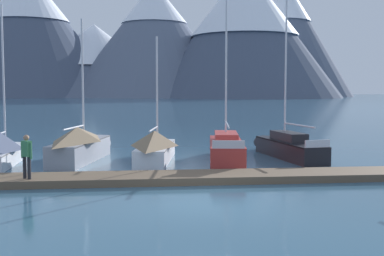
{
  "coord_description": "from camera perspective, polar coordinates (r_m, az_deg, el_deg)",
  "views": [
    {
      "loc": [
        -1.31,
        -15.67,
        3.71
      ],
      "look_at": [
        0.0,
        6.0,
        2.0
      ],
      "focal_mm": 45.95,
      "sensor_mm": 36.0,
      "label": 1
    }
  ],
  "objects": [
    {
      "name": "ground_plane",
      "position": [
        16.16,
        1.3,
        -8.77
      ],
      "size": [
        700.0,
        700.0,
        0.0
      ],
      "primitive_type": "plane",
      "color": "#335B75"
    },
    {
      "name": "mountain_east_summit",
      "position": [
        231.27,
        6.15,
        11.46
      ],
      "size": [
        88.46,
        88.46,
        59.69
      ],
      "color": "#424C60",
      "rests_on": "ground"
    },
    {
      "name": "sailboat_nearest_berth",
      "position": [
        26.1,
        -21.24,
        -2.17
      ],
      "size": [
        2.05,
        7.0,
        7.95
      ],
      "color": "silver",
      "rests_on": "ground"
    },
    {
      "name": "sailboat_mid_dock_port",
      "position": [
        25.58,
        -4.21,
        -2.09
      ],
      "size": [
        2.25,
        6.81,
        6.47
      ],
      "color": "white",
      "rests_on": "ground"
    },
    {
      "name": "mountain_west_summit",
      "position": [
        262.21,
        -18.38,
        10.61
      ],
      "size": [
        94.29,
        94.29,
        62.71
      ],
      "color": "#424C60",
      "rests_on": "ground"
    },
    {
      "name": "mountain_central_massif",
      "position": [
        262.1,
        -11.29,
        8.01
      ],
      "size": [
        95.62,
        95.62,
        37.43
      ],
      "color": "#4C566B",
      "rests_on": "ground"
    },
    {
      "name": "sailboat_mid_dock_starboard",
      "position": [
        25.56,
        3.93,
        -2.36
      ],
      "size": [
        2.23,
        7.91,
        9.46
      ],
      "color": "#B2332D",
      "rests_on": "ground"
    },
    {
      "name": "dock",
      "position": [
        20.04,
        0.35,
        -5.74
      ],
      "size": [
        22.02,
        3.17,
        0.3
      ],
      "color": "brown",
      "rests_on": "ground"
    },
    {
      "name": "sailboat_far_berth",
      "position": [
        27.63,
        10.7,
        -2.05
      ],
      "size": [
        2.68,
        7.83,
        9.22
      ],
      "color": "black",
      "rests_on": "ground"
    },
    {
      "name": "mountain_rear_spur",
      "position": [
        268.99,
        9.77,
        11.26
      ],
      "size": [
        80.28,
        80.28,
        68.27
      ],
      "color": "#4C566B",
      "rests_on": "ground"
    },
    {
      "name": "mountain_shoulder_ridge",
      "position": [
        243.12,
        -4.36,
        10.3
      ],
      "size": [
        85.66,
        85.66,
        55.03
      ],
      "color": "slate",
      "rests_on": "ground"
    },
    {
      "name": "person_on_dock",
      "position": [
        19.73,
        -18.65,
        -2.87
      ],
      "size": [
        0.49,
        0.4,
        1.69
      ],
      "color": "#232328",
      "rests_on": "dock"
    },
    {
      "name": "sailboat_second_berth",
      "position": [
        26.28,
        -12.62,
        -1.83
      ],
      "size": [
        2.64,
        7.58,
        7.36
      ],
      "color": "#93939E",
      "rests_on": "ground"
    }
  ]
}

